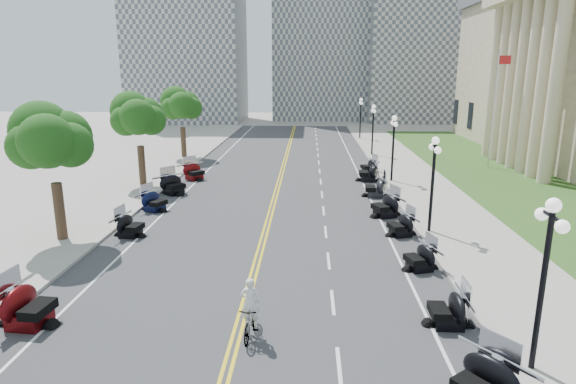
{
  "coord_description": "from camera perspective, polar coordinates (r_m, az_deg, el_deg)",
  "views": [
    {
      "loc": [
        2.26,
        -20.24,
        8.26
      ],
      "look_at": [
        1.17,
        4.65,
        2.0
      ],
      "focal_mm": 30.0,
      "sensor_mm": 36.0,
      "label": 1
    }
  ],
  "objects": [
    {
      "name": "lane_dash_12",
      "position": [
        45.01,
        3.67,
        3.51
      ],
      "size": [
        0.12,
        2.0,
        0.0
      ],
      "primitive_type": "cube",
      "color": "white",
      "rests_on": "road"
    },
    {
      "name": "lane_dash_5",
      "position": [
        18.24,
        5.32,
        -12.85
      ],
      "size": [
        0.12,
        2.0,
        0.0
      ],
      "primitive_type": "cube",
      "color": "white",
      "rests_on": "road"
    },
    {
      "name": "lane_dash_8",
      "position": [
        29.43,
        4.24,
        -2.21
      ],
      "size": [
        0.12,
        2.0,
        0.0
      ],
      "primitive_type": "cube",
      "color": "white",
      "rests_on": "road"
    },
    {
      "name": "motorcycle_n_5",
      "position": [
        21.41,
        15.38,
        -7.34
      ],
      "size": [
        2.2,
        2.2,
        1.24
      ],
      "primitive_type": null,
      "rotation": [
        0.0,
        0.0,
        -1.28
      ],
      "color": "black",
      "rests_on": "road"
    },
    {
      "name": "bicycle",
      "position": [
        15.89,
        -4.46,
        -14.91
      ],
      "size": [
        0.69,
        1.92,
        1.13
      ],
      "primitive_type": "imported",
      "rotation": [
        0.0,
        0.0,
        -0.08
      ],
      "color": "#A51414",
      "rests_on": "road"
    },
    {
      "name": "motorcycle_n_7",
      "position": [
        28.56,
        11.48,
        -1.46
      ],
      "size": [
        2.73,
        2.73,
        1.47
      ],
      "primitive_type": null,
      "rotation": [
        0.0,
        0.0,
        -1.19
      ],
      "color": "black",
      "rests_on": "road"
    },
    {
      "name": "motorcycle_n_10",
      "position": [
        40.86,
        9.56,
        3.14
      ],
      "size": [
        2.26,
        2.26,
        1.26
      ],
      "primitive_type": null,
      "rotation": [
        0.0,
        0.0,
        -1.26
      ],
      "color": "black",
      "rests_on": "road"
    },
    {
      "name": "sidewalk_south",
      "position": [
        33.83,
        -19.74,
        -0.75
      ],
      "size": [
        5.0,
        90.0,
        0.15
      ],
      "primitive_type": "cube",
      "color": "#9E9991",
      "rests_on": "ground"
    },
    {
      "name": "lane_dash_14",
      "position": [
        52.9,
        3.51,
        5.1
      ],
      "size": [
        0.12,
        2.0,
        0.0
      ],
      "primitive_type": "cube",
      "color": "white",
      "rests_on": "road"
    },
    {
      "name": "motorcycle_n_6",
      "position": [
        25.47,
        13.23,
        -3.7
      ],
      "size": [
        2.26,
        2.26,
        1.27
      ],
      "primitive_type": null,
      "rotation": [
        0.0,
        0.0,
        -1.28
      ],
      "color": "black",
      "rests_on": "road"
    },
    {
      "name": "motorcycle_s_6",
      "position": [
        25.99,
        -18.24,
        -3.67
      ],
      "size": [
        2.12,
        2.12,
        1.28
      ],
      "primitive_type": null,
      "rotation": [
        0.0,
        0.0,
        1.4
      ],
      "color": "black",
      "rests_on": "road"
    },
    {
      "name": "motorcycle_n_4",
      "position": [
        17.23,
        18.45,
        -12.88
      ],
      "size": [
        1.87,
        1.87,
        1.3
      ],
      "primitive_type": null,
      "rotation": [
        0.0,
        0.0,
        -1.58
      ],
      "color": "black",
      "rests_on": "road"
    },
    {
      "name": "street_lamp_1",
      "position": [
        14.9,
        27.9,
        -9.96
      ],
      "size": [
        0.5,
        1.2,
        4.9
      ],
      "primitive_type": null,
      "color": "black",
      "rests_on": "sidewalk_north"
    },
    {
      "name": "centerline_yellow_a",
      "position": [
        31.43,
        -1.92,
        -1.12
      ],
      "size": [
        0.12,
        90.0,
        0.0
      ],
      "primitive_type": "cube",
      "color": "yellow",
      "rests_on": "road"
    },
    {
      "name": "centerline_yellow_b",
      "position": [
        31.42,
        -1.49,
        -1.12
      ],
      "size": [
        0.12,
        90.0,
        0.0
      ],
      "primitive_type": "cube",
      "color": "yellow",
      "rests_on": "road"
    },
    {
      "name": "lane_dash_19",
      "position": [
        72.72,
        3.26,
        7.56
      ],
      "size": [
        0.12,
        2.0,
        0.0
      ],
      "primitive_type": "cube",
      "color": "white",
      "rests_on": "road"
    },
    {
      "name": "motorcycle_n_3",
      "position": [
        13.9,
        22.19,
        -19.93
      ],
      "size": [
        2.86,
        2.86,
        1.43
      ],
      "primitive_type": null,
      "rotation": [
        0.0,
        0.0,
        -0.92
      ],
      "color": "black",
      "rests_on": "road"
    },
    {
      "name": "tree_4",
      "position": [
        47.97,
        -12.48,
        9.58
      ],
      "size": [
        4.8,
        4.8,
        9.2
      ],
      "primitive_type": null,
      "color": "#235619",
      "rests_on": "sidewalk_south"
    },
    {
      "name": "street_lamp_5",
      "position": [
        60.84,
        8.58,
        8.6
      ],
      "size": [
        0.5,
        1.2,
        4.9
      ],
      "primitive_type": null,
      "color": "black",
      "rests_on": "sidewalk_north"
    },
    {
      "name": "motorcycle_s_9",
      "position": [
        38.36,
        -11.07,
        2.51
      ],
      "size": [
        2.94,
        2.94,
        1.46
      ],
      "primitive_type": null,
      "rotation": [
        0.0,
        0.0,
        0.83
      ],
      "color": "#590A0C",
      "rests_on": "road"
    },
    {
      "name": "street_lamp_4",
      "position": [
        48.98,
        10.01,
        7.25
      ],
      "size": [
        0.5,
        1.2,
        4.9
      ],
      "primitive_type": null,
      "color": "black",
      "rests_on": "sidewalk_north"
    },
    {
      "name": "lane_dash_9",
      "position": [
        33.29,
        4.05,
        -0.28
      ],
      "size": [
        0.12,
        2.0,
        0.0
      ],
      "primitive_type": "cube",
      "color": "white",
      "rests_on": "road"
    },
    {
      "name": "lane_dash_18",
      "position": [
        68.74,
        3.3,
        7.18
      ],
      "size": [
        0.12,
        2.0,
        0.0
      ],
      "primitive_type": "cube",
      "color": "white",
      "rests_on": "road"
    },
    {
      "name": "distant_block_c",
      "position": [
        87.54,
        16.13,
        15.36
      ],
      "size": [
        20.0,
        14.0,
        22.0
      ],
      "primitive_type": "cube",
      "color": "gray",
      "rests_on": "ground"
    },
    {
      "name": "lawn",
      "position": [
        41.97,
        23.75,
        1.61
      ],
      "size": [
        9.0,
        60.0,
        0.1
      ],
      "primitive_type": "cube",
      "color": "#356023",
      "rests_on": "ground"
    },
    {
      "name": "distant_block_b",
      "position": [
        88.51,
        3.83,
        18.43
      ],
      "size": [
        16.0,
        12.0,
        30.0
      ],
      "primitive_type": "cube",
      "color": "gray",
      "rests_on": "ground"
    },
    {
      "name": "tree_2",
      "position": [
        25.64,
        -26.19,
        4.79
      ],
      "size": [
        4.8,
        4.8,
        9.2
      ],
      "primitive_type": null,
      "color": "#235619",
      "rests_on": "sidewalk_south"
    },
    {
      "name": "distant_block_a",
      "position": [
        84.83,
        -11.83,
        17.02
      ],
      "size": [
        18.0,
        14.0,
        26.0
      ],
      "primitive_type": "cube",
      "color": "gray",
      "rests_on": "ground"
    },
    {
      "name": "lane_dash_7",
      "position": [
        25.62,
        4.49,
        -4.72
      ],
      "size": [
        0.12,
        2.0,
        0.0
      ],
      "primitive_type": "cube",
      "color": "white",
      "rests_on": "road"
    },
    {
      "name": "edge_line_north",
      "position": [
        31.62,
        9.95,
        -1.24
      ],
      "size": [
        0.12,
        90.0,
        0.0
      ],
      "primitive_type": "cube",
      "color": "white",
      "rests_on": "road"
    },
    {
      "name": "flagpole",
      "position": [
        45.19,
        23.18,
        8.85
      ],
      "size": [
        1.1,
        0.2,
        10.0
      ],
      "primitive_type": null,
      "color": "silver",
      "rests_on": "ground"
    },
    {
      "name": "lane_dash_10",
      "position": [
        37.18,
        3.9,
        1.25
      ],
      "size": [
        0.12,
        2.0,
        0.0
      ],
      "primitive_type": "cube",
      "color": "white",
      "rests_on": "road"
    },
    {
      "name": "cyclist_rider",
      "position": [
        15.26,
        -4.56,
        -10.32
      ],
      "size": [
        0.61,
        0.4,
        1.66
      ],
      "primitive_type": "imported",
      "rotation": [
        0.0,
        0.0,
        3.14
      ],
      "color": "white",
      "rests_on": "bicycle"
    },
    {
      "name": "sidewalk_north",
      "position": [
        32.39,
        17.16,
        -1.18
      ],
      "size": [
        5.0,
        90.0,
        0.15
      ],
      "primitive_type": "cube",
      "color": "#9E9991",
      "rests_on": "ground"
    },
    {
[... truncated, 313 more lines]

